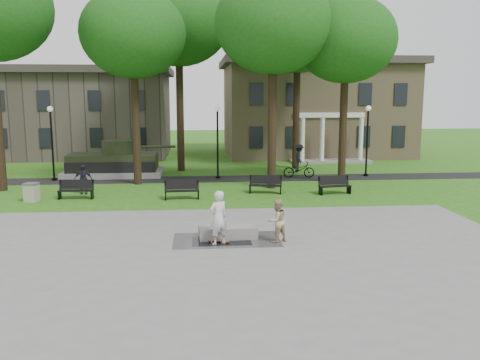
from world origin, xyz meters
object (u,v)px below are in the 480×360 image
object	(u,v)px
concrete_block	(228,232)
park_bench_0	(76,189)
skateboarder	(218,218)
trash_bin	(31,192)
cyclist	(299,164)
friend_watching	(277,221)

from	to	relation	value
concrete_block	park_bench_0	bearing A→B (deg)	132.57
skateboarder	park_bench_0	size ratio (longest dim) A/B	1.09
trash_bin	skateboarder	bearing A→B (deg)	-42.77
concrete_block	trash_bin	size ratio (longest dim) A/B	2.29
cyclist	park_bench_0	bearing A→B (deg)	118.93
friend_watching	cyclist	size ratio (longest dim) A/B	0.72
park_bench_0	trash_bin	xyz separation A→B (m)	(-2.13, -0.51, -0.04)
trash_bin	friend_watching	bearing A→B (deg)	-36.46
concrete_block	trash_bin	xyz separation A→B (m)	(-9.64, 7.66, 0.24)
friend_watching	park_bench_0	bearing A→B (deg)	-73.18
concrete_block	cyclist	distance (m)	15.14
skateboarder	trash_bin	bearing A→B (deg)	-72.76
friend_watching	cyclist	distance (m)	15.30
park_bench_0	trash_bin	size ratio (longest dim) A/B	1.90
concrete_block	park_bench_0	world-z (taller)	park_bench_0
cyclist	trash_bin	world-z (taller)	cyclist
friend_watching	cyclist	world-z (taller)	cyclist
concrete_block	skateboarder	world-z (taller)	skateboarder
cyclist	park_bench_0	world-z (taller)	cyclist
skateboarder	cyclist	world-z (taller)	cyclist
concrete_block	skateboarder	size ratio (longest dim) A/B	1.10
concrete_block	friend_watching	distance (m)	2.01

